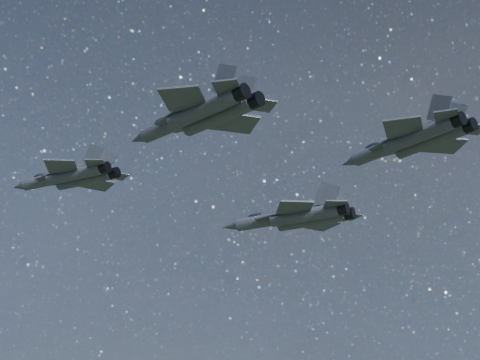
% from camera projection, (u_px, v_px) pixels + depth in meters
% --- Properties ---
extents(jet_lead, '(15.24, 10.79, 3.87)m').
position_uv_depth(jet_lead, '(72.00, 177.00, 83.08)').
color(jet_lead, '#353A43').
extents(jet_left, '(20.08, 14.17, 5.08)m').
position_uv_depth(jet_left, '(297.00, 217.00, 98.91)').
color(jet_left, '#353A43').
extents(jet_right, '(17.84, 11.98, 4.51)m').
position_uv_depth(jet_right, '(201.00, 114.00, 70.66)').
color(jet_right, '#353A43').
extents(jet_slot, '(17.12, 11.21, 4.42)m').
position_uv_depth(jet_slot, '(414.00, 139.00, 77.33)').
color(jet_slot, '#353A43').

